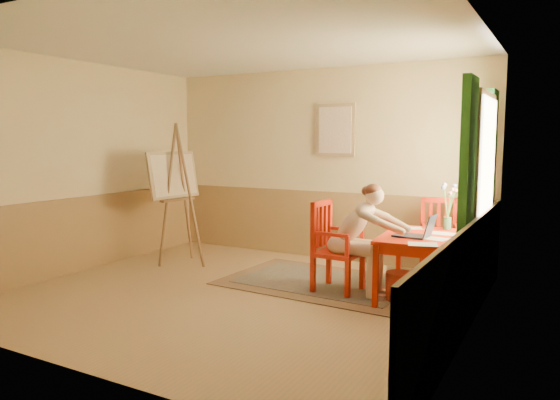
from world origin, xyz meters
The scene contains 14 objects.
room centered at (0.00, 0.00, 1.40)m, with size 5.04×4.54×2.84m.
wainscot centered at (0.00, 0.80, 0.50)m, with size 5.00×4.50×1.00m.
window centered at (2.42, 1.10, 1.35)m, with size 0.12×2.01×2.20m.
wall_portrait centered at (0.25, 2.20, 1.90)m, with size 0.60×0.05×0.76m.
rug centered at (0.65, 0.93, 0.01)m, with size 2.47×1.71×0.02m.
table centered at (1.80, 0.87, 0.63)m, with size 0.80×1.25×0.72m.
chair_left centered at (0.90, 0.68, 0.53)m, with size 0.51×0.49×1.06m.
chair_back centered at (1.84, 1.85, 0.51)m, with size 0.57×0.58×1.02m.
figure centered at (1.21, 0.67, 0.71)m, with size 0.95×0.41×1.28m.
laptop centered at (1.85, 0.69, 0.77)m, with size 0.44×0.29×0.25m.
papers centered at (1.92, 0.83, 0.72)m, with size 0.74×1.18×0.00m.
vase centered at (2.03, 1.38, 0.97)m, with size 0.19×0.28×0.55m.
wastebasket centered at (1.68, 0.66, 0.16)m, with size 0.30×0.30×0.32m, color #B33018.
easel centered at (-1.66, 0.93, 1.18)m, with size 0.70×0.89×2.00m.
Camera 1 is at (3.24, -4.85, 1.76)m, focal length 33.64 mm.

